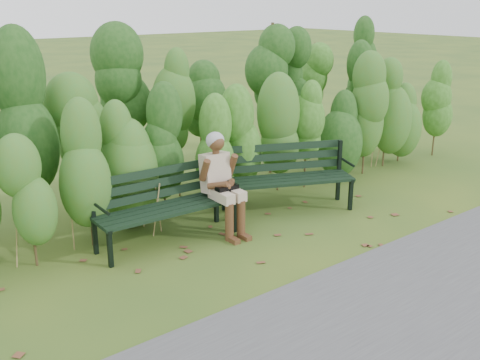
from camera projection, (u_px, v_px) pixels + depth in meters
ground at (258, 246)px, 6.78m from camera, size 80.00×80.00×0.00m
footpath at (412, 324)px, 5.13m from camera, size 60.00×2.50×0.01m
hedge_band at (173, 119)px, 7.78m from camera, size 11.04×1.67×2.42m
leaf_litter at (273, 251)px, 6.62m from camera, size 5.95×2.18×0.01m
bench_left at (163, 200)px, 6.80m from camera, size 1.79×0.65×0.89m
bench_right at (285, 172)px, 7.87m from camera, size 1.90×1.27×0.91m
seated_woman at (221, 177)px, 7.00m from camera, size 0.51×0.74×1.28m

